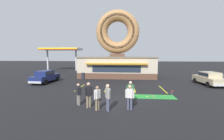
# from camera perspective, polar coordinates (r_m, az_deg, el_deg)

# --- Properties ---
(ground_plane) EXTENTS (160.00, 160.00, 0.00)m
(ground_plane) POSITION_cam_1_polar(r_m,az_deg,el_deg) (11.59, 2.72, -12.39)
(ground_plane) COLOR black
(donut_shop_building) EXTENTS (12.30, 6.75, 10.96)m
(donut_shop_building) POSITION_cam_1_polar(r_m,az_deg,el_deg) (24.99, 2.06, 5.98)
(donut_shop_building) COLOR brown
(donut_shop_building) RESTS_ON ground
(putting_mat) EXTENTS (3.71, 1.30, 0.03)m
(putting_mat) POSITION_cam_1_polar(r_m,az_deg,el_deg) (13.61, 15.33, -9.78)
(putting_mat) COLOR green
(putting_mat) RESTS_ON ground
(mini_donut_near_left) EXTENTS (0.13, 0.13, 0.04)m
(mini_donut_near_left) POSITION_cam_1_polar(r_m,az_deg,el_deg) (13.36, 13.24, -9.87)
(mini_donut_near_left) COLOR #E5C666
(mini_donut_near_left) RESTS_ON putting_mat
(mini_donut_near_right) EXTENTS (0.13, 0.13, 0.04)m
(mini_donut_near_right) POSITION_cam_1_polar(r_m,az_deg,el_deg) (13.66, 9.70, -9.45)
(mini_donut_near_right) COLOR #A5724C
(mini_donut_near_right) RESTS_ON putting_mat
(mini_donut_mid_left) EXTENTS (0.13, 0.13, 0.04)m
(mini_donut_mid_left) POSITION_cam_1_polar(r_m,az_deg,el_deg) (13.49, 8.41, -9.63)
(mini_donut_mid_left) COLOR #A5724C
(mini_donut_mid_left) RESTS_ON putting_mat
(mini_donut_mid_centre) EXTENTS (0.13, 0.13, 0.04)m
(mini_donut_mid_centre) POSITION_cam_1_polar(r_m,az_deg,el_deg) (13.83, 15.32, -9.39)
(mini_donut_mid_centre) COLOR #D8667F
(mini_donut_mid_centre) RESTS_ON putting_mat
(mini_donut_mid_right) EXTENTS (0.13, 0.13, 0.04)m
(mini_donut_mid_right) POSITION_cam_1_polar(r_m,az_deg,el_deg) (13.66, 14.14, -9.54)
(mini_donut_mid_right) COLOR brown
(mini_donut_mid_right) RESTS_ON putting_mat
(mini_donut_far_left) EXTENTS (0.13, 0.13, 0.04)m
(mini_donut_far_left) POSITION_cam_1_polar(r_m,az_deg,el_deg) (13.50, 15.25, -9.76)
(mini_donut_far_left) COLOR #A5724C
(mini_donut_far_left) RESTS_ON putting_mat
(mini_donut_far_centre) EXTENTS (0.13, 0.13, 0.04)m
(mini_donut_far_centre) POSITION_cam_1_polar(r_m,az_deg,el_deg) (13.92, 11.66, -9.20)
(mini_donut_far_centre) COLOR brown
(mini_donut_far_centre) RESTS_ON putting_mat
(mini_donut_far_right) EXTENTS (0.13, 0.13, 0.04)m
(mini_donut_far_right) POSITION_cam_1_polar(r_m,az_deg,el_deg) (14.10, 19.62, -9.23)
(mini_donut_far_right) COLOR #D17F47
(mini_donut_far_right) RESTS_ON putting_mat
(mini_donut_extra) EXTENTS (0.13, 0.13, 0.04)m
(mini_donut_extra) POSITION_cam_1_polar(r_m,az_deg,el_deg) (13.21, 16.05, -10.12)
(mini_donut_extra) COLOR #D8667F
(mini_donut_extra) RESTS_ON putting_mat
(golf_ball) EXTENTS (0.04, 0.04, 0.04)m
(golf_ball) POSITION_cam_1_polar(r_m,az_deg,el_deg) (13.67, 13.90, -9.51)
(golf_ball) COLOR white
(golf_ball) RESTS_ON putting_mat
(putting_flag_pin) EXTENTS (0.13, 0.01, 0.55)m
(putting_flag_pin) POSITION_cam_1_polar(r_m,az_deg,el_deg) (14.00, 21.97, -7.76)
(putting_flag_pin) COLOR silver
(putting_flag_pin) RESTS_ON putting_mat
(car_champagne) EXTENTS (2.19, 4.66, 1.60)m
(car_champagne) POSITION_cam_1_polar(r_m,az_deg,el_deg) (21.46, 33.01, -2.55)
(car_champagne) COLOR #BCAD89
(car_champagne) RESTS_ON ground
(car_navy) EXTENTS (2.19, 4.66, 1.60)m
(car_navy) POSITION_cam_1_polar(r_m,az_deg,el_deg) (21.48, -24.05, -2.12)
(car_navy) COLOR navy
(car_navy) RESTS_ON ground
(pedestrian_blue_sweater_man) EXTENTS (0.47, 0.43, 1.58)m
(pedestrian_blue_sweater_man) POSITION_cam_1_polar(r_m,az_deg,el_deg) (11.12, -12.68, -8.63)
(pedestrian_blue_sweater_man) COLOR slate
(pedestrian_blue_sweater_man) RESTS_ON ground
(pedestrian_hooded_kid) EXTENTS (0.45, 0.45, 1.74)m
(pedestrian_hooded_kid) POSITION_cam_1_polar(r_m,az_deg,el_deg) (10.47, -8.91, -8.87)
(pedestrian_hooded_kid) COLOR #7F7056
(pedestrian_hooded_kid) RESTS_ON ground
(pedestrian_leather_jacket_man) EXTENTS (0.37, 0.56, 1.76)m
(pedestrian_leather_jacket_man) POSITION_cam_1_polar(r_m,az_deg,el_deg) (9.69, -1.64, -9.94)
(pedestrian_leather_jacket_man) COLOR #474C66
(pedestrian_leather_jacket_man) RESTS_ON ground
(pedestrian_clipboard_woman) EXTENTS (0.39, 0.53, 1.59)m
(pedestrian_clipboard_woman) POSITION_cam_1_polar(r_m,az_deg,el_deg) (9.95, -5.61, -10.17)
(pedestrian_clipboard_woman) COLOR #7F7056
(pedestrian_clipboard_woman) RESTS_ON ground
(pedestrian_beanie_man) EXTENTS (0.58, 0.32, 1.71)m
(pedestrian_beanie_man) POSITION_cam_1_polar(r_m,az_deg,el_deg) (11.10, 7.04, -8.14)
(pedestrian_beanie_man) COLOR #232328
(pedestrian_beanie_man) RESTS_ON ground
(pedestrian_crossing_woman) EXTENTS (0.59, 0.30, 1.64)m
(pedestrian_crossing_woman) POSITION_cam_1_polar(r_m,az_deg,el_deg) (10.01, 6.78, -9.90)
(pedestrian_crossing_woman) COLOR #474C66
(pedestrian_crossing_woman) RESTS_ON ground
(trash_bin) EXTENTS (0.57, 0.57, 0.97)m
(trash_bin) POSITION_cam_1_polar(r_m,az_deg,el_deg) (23.16, -10.92, -2.13)
(trash_bin) COLOR #232833
(trash_bin) RESTS_ON ground
(gas_station_canopy) EXTENTS (9.00, 4.46, 5.30)m
(gas_station_canopy) POSITION_cam_1_polar(r_m,az_deg,el_deg) (37.50, -18.72, 7.27)
(gas_station_canopy) COLOR silver
(gas_station_canopy) RESTS_ON ground
(parking_stripe_far_left) EXTENTS (0.12, 3.60, 0.01)m
(parking_stripe_far_left) POSITION_cam_1_polar(r_m,az_deg,el_deg) (17.16, -12.10, -6.55)
(parking_stripe_far_left) COLOR yellow
(parking_stripe_far_left) RESTS_ON ground
(parking_stripe_left) EXTENTS (0.12, 3.60, 0.01)m
(parking_stripe_left) POSITION_cam_1_polar(r_m,az_deg,el_deg) (16.53, -2.04, -6.89)
(parking_stripe_left) COLOR yellow
(parking_stripe_left) RESTS_ON ground
(parking_stripe_mid_left) EXTENTS (0.12, 3.60, 0.01)m
(parking_stripe_mid_left) POSITION_cam_1_polar(r_m,az_deg,el_deg) (16.44, 8.47, -7.02)
(parking_stripe_mid_left) COLOR yellow
(parking_stripe_mid_left) RESTS_ON ground
(parking_stripe_centre) EXTENTS (0.12, 3.60, 0.01)m
(parking_stripe_centre) POSITION_cam_1_polar(r_m,az_deg,el_deg) (16.89, 18.76, -6.92)
(parking_stripe_centre) COLOR yellow
(parking_stripe_centre) RESTS_ON ground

